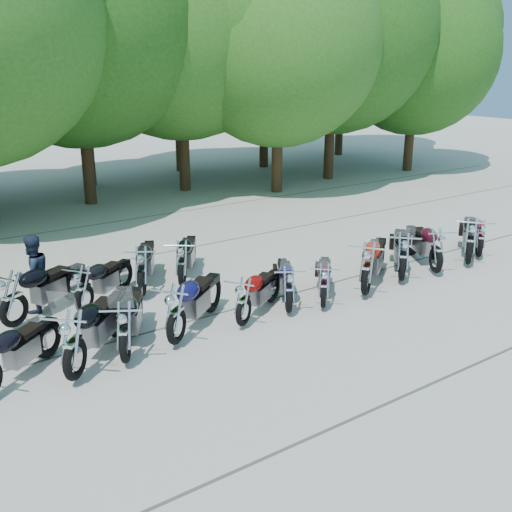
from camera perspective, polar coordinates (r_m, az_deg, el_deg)
ground at (r=12.12m, az=4.10°, el=-6.76°), size 90.00×90.00×0.00m
tree_4 at (r=22.92m, az=-16.88°, el=21.22°), size 9.13×9.13×11.20m
tree_5 at (r=24.66m, az=-7.32°, el=21.37°), size 9.04×9.04×11.10m
tree_6 at (r=24.20m, az=2.14°, el=19.76°), size 8.00×8.00×9.82m
tree_7 at (r=27.28m, az=7.40°, el=20.65°), size 8.79×8.79×10.79m
tree_8 at (r=30.16m, az=15.00°, el=18.21°), size 7.53×7.53×9.25m
tree_12 at (r=26.48m, az=-16.45°, el=18.74°), size 7.88×7.88×9.67m
tree_13 at (r=29.38m, az=-7.63°, el=19.75°), size 8.31×8.31×10.20m
tree_14 at (r=30.30m, az=0.78°, el=19.45°), size 8.02×8.02×9.84m
tree_15 at (r=34.82m, az=8.35°, el=21.06°), size 9.67×9.67×11.86m
motorcycle_2 at (r=10.26m, az=-17.00°, el=-7.93°), size 2.32×2.36×1.43m
motorcycle_3 at (r=10.63m, az=-12.43°, el=-6.96°), size 1.80×2.36×1.31m
motorcycle_4 at (r=11.12m, az=-7.64°, el=-5.37°), size 2.38×2.07×1.37m
motorcycle_5 at (r=11.82m, az=-1.20°, el=-4.24°), size 2.12×1.64×1.19m
motorcycle_6 at (r=12.45m, az=3.13°, el=-3.06°), size 1.68×2.12×1.19m
motorcycle_7 at (r=12.76m, az=6.48°, el=-2.72°), size 1.82×1.93×1.15m
motorcycle_8 at (r=13.51m, az=10.54°, el=-1.04°), size 2.55×2.13×1.45m
motorcycle_9 at (r=14.60m, az=13.82°, el=0.06°), size 2.30×2.27×1.40m
motorcycle_10 at (r=15.38m, az=16.85°, el=0.60°), size 1.78×2.42×1.34m
motorcycle_11 at (r=16.29m, az=19.74°, el=1.46°), size 2.53×2.16×1.45m
motorcycle_12 at (r=17.04m, az=20.57°, el=1.68°), size 2.04×1.96×1.23m
motorcycle_14 at (r=12.64m, az=-22.18°, el=-3.67°), size 2.47×1.84×1.37m
motorcycle_15 at (r=12.93m, az=-16.11°, el=-2.93°), size 2.11×1.79×1.21m
motorcycle_16 at (r=13.50m, az=-10.85°, el=-1.29°), size 1.85×2.44×1.36m
motorcycle_17 at (r=13.95m, az=-7.08°, el=-0.58°), size 1.93×2.28×1.31m
rider_1 at (r=13.38m, az=-20.44°, el=-1.60°), size 0.99×0.89×1.67m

